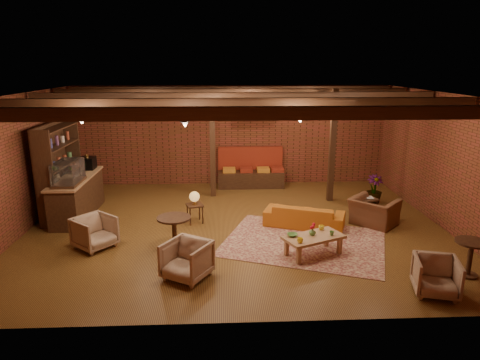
{
  "coord_description": "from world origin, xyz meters",
  "views": [
    {
      "loc": [
        -0.35,
        -9.78,
        3.86
      ],
      "look_at": [
        0.1,
        0.2,
        1.14
      ],
      "focal_mm": 32.0,
      "sensor_mm": 36.0,
      "label": 1
    }
  ],
  "objects_px": {
    "side_table_lamp": "(195,199)",
    "side_table_book": "(366,199)",
    "sofa": "(304,215)",
    "armchair_right": "(374,207)",
    "armchair_far": "(436,275)",
    "armchair_a": "(94,231)",
    "coffee_table": "(313,238)",
    "plant_tall": "(377,161)",
    "round_table_right": "(471,253)",
    "armchair_b": "(187,258)",
    "round_table_left": "(174,228)"
  },
  "relations": [
    {
      "from": "side_table_lamp",
      "to": "armchair_right",
      "type": "xyz_separation_m",
      "value": [
        4.42,
        -0.36,
        -0.16
      ]
    },
    {
      "from": "side_table_book",
      "to": "sofa",
      "type": "bearing_deg",
      "value": -163.34
    },
    {
      "from": "sofa",
      "to": "armchair_far",
      "type": "relative_size",
      "value": 2.62
    },
    {
      "from": "side_table_book",
      "to": "round_table_left",
      "type": "bearing_deg",
      "value": -159.67
    },
    {
      "from": "armchair_far",
      "to": "plant_tall",
      "type": "xyz_separation_m",
      "value": [
        0.68,
        4.98,
        0.86
      ]
    },
    {
      "from": "sofa",
      "to": "armchair_a",
      "type": "relative_size",
      "value": 2.46
    },
    {
      "from": "armchair_b",
      "to": "armchair_right",
      "type": "distance_m",
      "value": 5.07
    },
    {
      "from": "side_table_lamp",
      "to": "plant_tall",
      "type": "height_order",
      "value": "plant_tall"
    },
    {
      "from": "armchair_right",
      "to": "round_table_right",
      "type": "relative_size",
      "value": 1.48
    },
    {
      "from": "armchair_b",
      "to": "side_table_book",
      "type": "relative_size",
      "value": 1.22
    },
    {
      "from": "sofa",
      "to": "armchair_b",
      "type": "height_order",
      "value": "armchair_b"
    },
    {
      "from": "armchair_b",
      "to": "armchair_far",
      "type": "distance_m",
      "value": 4.4
    },
    {
      "from": "armchair_a",
      "to": "plant_tall",
      "type": "height_order",
      "value": "plant_tall"
    },
    {
      "from": "armchair_right",
      "to": "armchair_far",
      "type": "bearing_deg",
      "value": 133.24
    },
    {
      "from": "armchair_right",
      "to": "armchair_far",
      "type": "xyz_separation_m",
      "value": [
        -0.07,
        -3.29,
        -0.09
      ]
    },
    {
      "from": "round_table_right",
      "to": "armchair_far",
      "type": "bearing_deg",
      "value": -147.07
    },
    {
      "from": "sofa",
      "to": "plant_tall",
      "type": "relative_size",
      "value": 0.78
    },
    {
      "from": "side_table_lamp",
      "to": "armchair_a",
      "type": "height_order",
      "value": "side_table_lamp"
    },
    {
      "from": "side_table_lamp",
      "to": "plant_tall",
      "type": "bearing_deg",
      "value": 14.87
    },
    {
      "from": "round_table_right",
      "to": "armchair_far",
      "type": "xyz_separation_m",
      "value": [
        -0.94,
        -0.61,
        -0.1
      ]
    },
    {
      "from": "armchair_right",
      "to": "armchair_far",
      "type": "height_order",
      "value": "armchair_right"
    },
    {
      "from": "coffee_table",
      "to": "side_table_book",
      "type": "bearing_deg",
      "value": 49.65
    },
    {
      "from": "side_table_lamp",
      "to": "side_table_book",
      "type": "distance_m",
      "value": 4.36
    },
    {
      "from": "armchair_a",
      "to": "armchair_far",
      "type": "bearing_deg",
      "value": -68.71
    },
    {
      "from": "armchair_b",
      "to": "armchair_right",
      "type": "height_order",
      "value": "armchair_right"
    },
    {
      "from": "sofa",
      "to": "coffee_table",
      "type": "height_order",
      "value": "coffee_table"
    },
    {
      "from": "coffee_table",
      "to": "armchair_a",
      "type": "height_order",
      "value": "armchair_a"
    },
    {
      "from": "armchair_far",
      "to": "plant_tall",
      "type": "relative_size",
      "value": 0.3
    },
    {
      "from": "armchair_right",
      "to": "plant_tall",
      "type": "xyz_separation_m",
      "value": [
        0.6,
        1.69,
        0.76
      ]
    },
    {
      "from": "side_table_lamp",
      "to": "plant_tall",
      "type": "distance_m",
      "value": 5.23
    },
    {
      "from": "coffee_table",
      "to": "armchair_right",
      "type": "distance_m",
      "value": 2.5
    },
    {
      "from": "round_table_right",
      "to": "sofa",
      "type": "bearing_deg",
      "value": 134.41
    },
    {
      "from": "side_table_lamp",
      "to": "round_table_left",
      "type": "xyz_separation_m",
      "value": [
        -0.34,
        -1.62,
        -0.11
      ]
    },
    {
      "from": "sofa",
      "to": "armchair_far",
      "type": "height_order",
      "value": "armchair_far"
    },
    {
      "from": "armchair_b",
      "to": "side_table_book",
      "type": "xyz_separation_m",
      "value": [
        4.34,
        2.99,
        0.11
      ]
    },
    {
      "from": "coffee_table",
      "to": "armchair_b",
      "type": "distance_m",
      "value": 2.68
    },
    {
      "from": "side_table_lamp",
      "to": "round_table_right",
      "type": "height_order",
      "value": "side_table_lamp"
    },
    {
      "from": "sofa",
      "to": "plant_tall",
      "type": "height_order",
      "value": "plant_tall"
    },
    {
      "from": "sofa",
      "to": "side_table_book",
      "type": "height_order",
      "value": "side_table_book"
    },
    {
      "from": "armchair_b",
      "to": "plant_tall",
      "type": "height_order",
      "value": "plant_tall"
    },
    {
      "from": "side_table_lamp",
      "to": "round_table_right",
      "type": "relative_size",
      "value": 1.16
    },
    {
      "from": "coffee_table",
      "to": "side_table_lamp",
      "type": "bearing_deg",
      "value": 141.72
    },
    {
      "from": "round_table_right",
      "to": "side_table_book",
      "type": "bearing_deg",
      "value": 106.42
    },
    {
      "from": "armchair_far",
      "to": "plant_tall",
      "type": "bearing_deg",
      "value": 97.05
    },
    {
      "from": "side_table_book",
      "to": "round_table_right",
      "type": "height_order",
      "value": "round_table_right"
    },
    {
      "from": "round_table_left",
      "to": "armchair_far",
      "type": "bearing_deg",
      "value": -23.44
    },
    {
      "from": "coffee_table",
      "to": "plant_tall",
      "type": "distance_m",
      "value": 4.24
    },
    {
      "from": "sofa",
      "to": "armchair_far",
      "type": "xyz_separation_m",
      "value": [
        1.66,
        -3.27,
        0.08
      ]
    },
    {
      "from": "sofa",
      "to": "coffee_table",
      "type": "relative_size",
      "value": 1.38
    },
    {
      "from": "plant_tall",
      "to": "round_table_left",
      "type": "bearing_deg",
      "value": -151.13
    }
  ]
}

